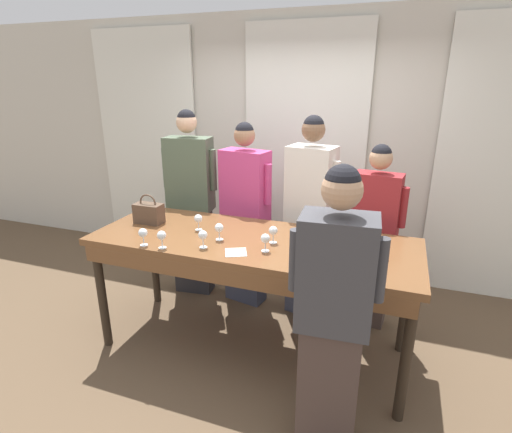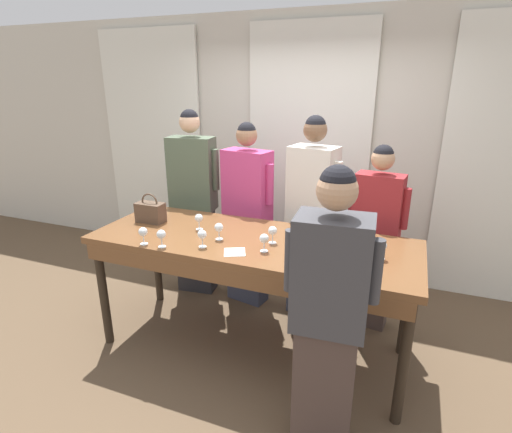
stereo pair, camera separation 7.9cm
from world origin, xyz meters
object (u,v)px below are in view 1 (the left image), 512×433
(wine_glass_back_left, at_px, (143,234))
(wine_glass_center_right, at_px, (219,228))
(wine_bottle, at_px, (328,245))
(wine_glass_center_left, at_px, (312,230))
(wine_glass_front_right, at_px, (162,236))
(guest_cream_sweater, at_px, (309,218))
(host_pouring, at_px, (333,315))
(wine_glass_by_handbag, at_px, (350,246))
(handbag, at_px, (149,213))
(guest_olive_jacket, at_px, (191,204))
(tasting_bar, at_px, (251,251))
(wine_glass_near_host, at_px, (203,236))
(guest_striped_shirt, at_px, (373,236))
(wine_glass_by_bottle, at_px, (198,219))
(guest_pink_top, at_px, (245,215))
(wine_glass_back_right, at_px, (335,229))
(wine_glass_front_mid, at_px, (273,231))
(wine_glass_back_mid, at_px, (361,239))
(wine_glass_center_mid, at_px, (383,245))
(wine_glass_front_left, at_px, (265,239))

(wine_glass_back_left, bearing_deg, wine_glass_center_right, 30.87)
(wine_bottle, bearing_deg, wine_glass_center_left, 118.83)
(wine_glass_front_right, height_order, guest_cream_sweater, guest_cream_sweater)
(host_pouring, bearing_deg, wine_glass_by_handbag, 89.05)
(wine_bottle, height_order, handbag, wine_bottle)
(wine_glass_center_left, bearing_deg, guest_olive_jacket, 155.85)
(tasting_bar, xyz_separation_m, wine_glass_near_host, (-0.27, -0.25, 0.19))
(wine_glass_center_left, relative_size, wine_glass_by_handbag, 1.00)
(wine_glass_back_left, distance_m, guest_striped_shirt, 1.91)
(wine_glass_by_bottle, bearing_deg, wine_glass_front_right, -100.65)
(wine_glass_center_left, relative_size, guest_pink_top, 0.07)
(wine_glass_back_right, bearing_deg, wine_glass_near_host, -152.47)
(wine_glass_back_right, relative_size, guest_striped_shirt, 0.08)
(wine_glass_near_host, relative_size, guest_striped_shirt, 0.08)
(wine_bottle, distance_m, guest_cream_sweater, 0.98)
(handbag, relative_size, wine_glass_front_right, 1.91)
(handbag, distance_m, wine_glass_front_mid, 1.12)
(wine_glass_near_host, xyz_separation_m, guest_cream_sweater, (0.56, 0.98, -0.13))
(wine_glass_front_right, height_order, wine_glass_back_left, same)
(wine_glass_back_mid, distance_m, wine_glass_near_host, 1.11)
(wine_bottle, xyz_separation_m, wine_glass_center_mid, (0.34, 0.19, -0.03))
(handbag, bearing_deg, tasting_bar, -4.37)
(wine_bottle, relative_size, guest_olive_jacket, 0.18)
(guest_olive_jacket, bearing_deg, tasting_bar, -39.02)
(tasting_bar, relative_size, wine_glass_back_left, 18.94)
(wine_glass_center_left, xyz_separation_m, host_pouring, (0.30, -0.79, -0.18))
(wine_glass_front_mid, relative_size, wine_glass_back_right, 1.00)
(guest_olive_jacket, bearing_deg, guest_cream_sweater, 0.00)
(wine_glass_front_right, bearing_deg, tasting_bar, 32.99)
(tasting_bar, bearing_deg, wine_glass_front_left, -43.32)
(wine_glass_near_host, height_order, host_pouring, host_pouring)
(wine_glass_center_mid, xyz_separation_m, wine_glass_center_right, (-1.17, -0.08, 0.00))
(wine_glass_center_right, bearing_deg, wine_glass_back_right, 18.78)
(host_pouring, bearing_deg, wine_bottle, 104.63)
(wine_glass_by_handbag, bearing_deg, wine_glass_back_left, -169.28)
(wine_glass_back_right, bearing_deg, wine_glass_center_left, -156.01)
(tasting_bar, relative_size, wine_glass_center_right, 18.94)
(wine_glass_center_right, bearing_deg, wine_glass_center_mid, 3.99)
(handbag, relative_size, wine_glass_by_handbag, 1.91)
(wine_glass_center_right, distance_m, guest_pink_top, 0.83)
(wine_bottle, distance_m, wine_glass_by_handbag, 0.17)
(wine_glass_near_host, height_order, wine_glass_by_handbag, same)
(wine_glass_back_mid, distance_m, guest_pink_top, 1.32)
(wine_glass_back_mid, bearing_deg, wine_glass_by_handbag, -109.06)
(handbag, height_order, guest_olive_jacket, guest_olive_jacket)
(wine_glass_near_host, bearing_deg, wine_glass_back_left, -165.46)
(wine_glass_by_bottle, bearing_deg, wine_glass_center_mid, -2.06)
(guest_striped_shirt, bearing_deg, guest_olive_jacket, -180.00)
(wine_glass_front_mid, relative_size, wine_glass_near_host, 1.00)
(wine_bottle, xyz_separation_m, wine_glass_front_left, (-0.44, 0.02, -0.03))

